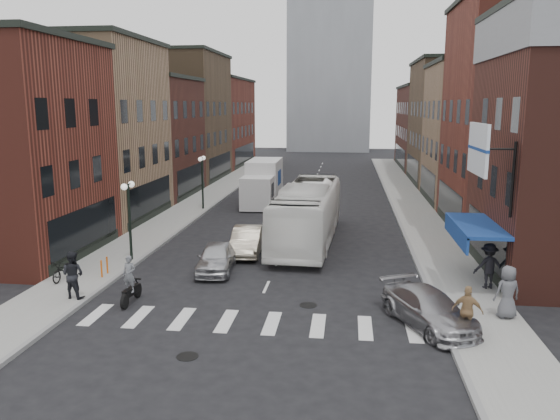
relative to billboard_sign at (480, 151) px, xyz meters
The scene contains 31 objects.
ground 10.56m from the billboard_sign, behind, with size 160.00×160.00×0.00m, color black.
sidewalk_left 28.12m from the billboard_sign, 128.47° to the left, with size 3.00×74.00×0.15m, color gray.
sidewalk_right 22.34m from the billboard_sign, 90.23° to the left, with size 3.00×74.00×0.15m, color gray.
curb_left 27.25m from the billboard_sign, 125.94° to the left, with size 0.20×74.00×0.16m, color gray.
curb_right 22.41m from the billboard_sign, 94.22° to the left, with size 0.20×74.00×0.16m, color gray.
crosswalk_stripes 11.12m from the billboard_sign, 157.82° to the right, with size 12.00×2.20×0.01m, color silver.
bldg_left_mid_a 27.17m from the billboard_sign, 150.21° to the left, with size 10.30×10.20×12.30m.
bldg_left_mid_b 33.30m from the billboard_sign, 135.10° to the left, with size 10.30×10.20×10.30m.
bldg_left_far_a 41.79m from the billboard_sign, 124.35° to the left, with size 10.30×12.20×13.30m.
bldg_left_far_b 53.93m from the billboard_sign, 115.93° to the left, with size 10.30×16.20×11.30m.
bldg_right_mid_a 14.98m from the billboard_sign, 64.61° to the left, with size 10.30×10.20×14.30m.
bldg_right_mid_b 24.36m from the billboard_sign, 74.75° to the left, with size 10.30×10.20×11.30m.
bldg_right_far_a 35.09m from the billboard_sign, 79.48° to the left, with size 10.30×12.20×12.30m.
bldg_right_far_b 48.93m from the billboard_sign, 82.47° to the left, with size 10.30×16.20×10.30m.
awning_blue 4.05m from the billboard_sign, 80.39° to the left, with size 1.80×5.00×0.78m.
billboard_sign is the anchor object (origin of this frame).
distant_tower 80.22m from the billboard_sign, 96.32° to the left, with size 14.00×14.00×50.00m, color #9399A0.
streetlamp_near 16.68m from the billboard_sign, 167.65° to the left, with size 0.32×1.22×4.11m.
streetlamp_far 23.92m from the billboard_sign, 132.41° to the left, with size 0.32×1.22×4.11m.
bike_rack 17.14m from the billboard_sign, behind, with size 0.08×0.68×0.80m.
box_truck 24.40m from the billboard_sign, 119.77° to the left, with size 2.52×7.99×3.47m.
motorcycle_rider 14.83m from the billboard_sign, behind, with size 0.58×1.95×1.99m.
transit_bus 12.28m from the billboard_sign, 130.14° to the left, with size 2.89×12.35×3.44m, color white.
sedan_left_near 12.81m from the billboard_sign, 167.54° to the left, with size 1.62×4.02×1.37m, color silver.
sedan_left_far 13.12m from the billboard_sign, 150.72° to the left, with size 1.51×4.34×1.43m, color beige.
curb_car 6.62m from the billboard_sign, 124.84° to the right, with size 1.85×4.55×1.32m, color #A3A2A7.
parked_bicycle 18.54m from the billboard_sign, behind, with size 0.61×1.76×0.92m, color black.
ped_left_solo 17.02m from the billboard_sign, behind, with size 0.95×0.55×1.95m, color black.
ped_right_a 5.21m from the billboard_sign, 50.71° to the left, with size 1.27×0.63×1.97m, color black.
ped_right_b 6.60m from the billboard_sign, 103.81° to the right, with size 1.03×0.51×1.75m, color #9C794F.
ped_right_c 5.53m from the billboard_sign, 70.39° to the right, with size 0.97×0.63×1.98m, color #54565B.
Camera 1 is at (3.43, -21.70, 7.89)m, focal length 35.00 mm.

